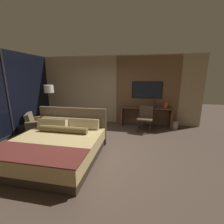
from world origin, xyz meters
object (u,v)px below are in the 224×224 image
at_px(vase_tall, 154,103).
at_px(book, 139,107).
at_px(desk_chair, 146,116).
at_px(floor_lamp, 49,92).
at_px(armchair_by_window, 39,127).
at_px(tv, 147,90).
at_px(desk, 146,113).
at_px(vase_short, 166,105).
at_px(waste_bin, 175,125).
at_px(bed, 56,146).

distance_m(vase_tall, book, 0.61).
xyz_separation_m(desk_chair, floor_lamp, (-3.58, -0.40, 0.84)).
bearing_deg(armchair_by_window, tv, -92.18).
xyz_separation_m(desk, vase_short, (0.73, -0.03, 0.35)).
bearing_deg(armchair_by_window, desk, -94.43).
height_order(desk_chair, floor_lamp, floor_lamp).
distance_m(tv, desk_chair, 1.16).
height_order(book, waste_bin, book).
bearing_deg(vase_tall, bed, -130.59).
bearing_deg(desk_chair, floor_lamp, -164.44).
height_order(desk, floor_lamp, floor_lamp).
height_order(bed, desk, bed).
bearing_deg(floor_lamp, waste_bin, 9.51).
relative_size(armchair_by_window, waste_bin, 3.74).
bearing_deg(desk_chair, armchair_by_window, -154.85).
relative_size(bed, armchair_by_window, 2.01).
height_order(desk_chair, vase_short, vase_short).
bearing_deg(desk_chair, tv, 97.09).
height_order(tv, book, tv).
height_order(floor_lamp, vase_short, floor_lamp).
bearing_deg(floor_lamp, book, 15.84).
relative_size(vase_tall, vase_short, 1.75).
bearing_deg(desk, tv, 90.00).
bearing_deg(vase_tall, tv, 146.80).
distance_m(vase_short, book, 1.02).
bearing_deg(tv, vase_short, -15.48).
xyz_separation_m(desk, vase_tall, (0.30, -0.02, 0.44)).
height_order(desk, desk_chair, desk_chair).
xyz_separation_m(bed, book, (1.94, 2.94, 0.47)).
relative_size(tv, desk_chair, 1.29).
height_order(bed, waste_bin, bed).
xyz_separation_m(bed, desk_chair, (2.19, 2.40, 0.24)).
bearing_deg(book, armchair_by_window, -154.98).
xyz_separation_m(floor_lamp, vase_short, (4.34, 0.94, -0.51)).
distance_m(desk, tv, 0.93).
xyz_separation_m(bed, floor_lamp, (-1.38, 2.00, 1.07)).
bearing_deg(bed, vase_short, 44.87).
xyz_separation_m(desk, desk_chair, (-0.03, -0.57, 0.03)).
bearing_deg(floor_lamp, desk_chair, 6.41).
relative_size(bed, tv, 1.77).
relative_size(armchair_by_window, floor_lamp, 0.63).
bearing_deg(tv, desk, -90.00).
xyz_separation_m(bed, desk, (2.22, 2.97, 0.21)).
bearing_deg(desk, vase_tall, -4.19).
relative_size(tv, vase_tall, 3.10).
height_order(bed, tv, tv).
bearing_deg(vase_tall, armchair_by_window, -158.22).
distance_m(desk_chair, book, 0.64).
bearing_deg(vase_short, floor_lamp, -167.74).
height_order(bed, desk_chair, bed).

